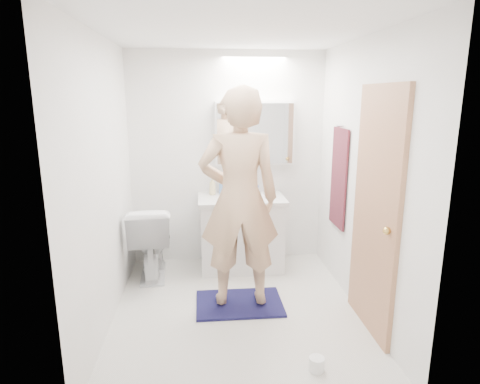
{
  "coord_description": "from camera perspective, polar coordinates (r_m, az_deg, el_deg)",
  "views": [
    {
      "loc": [
        -0.29,
        -3.35,
        1.91
      ],
      "look_at": [
        0.05,
        0.25,
        1.05
      ],
      "focal_mm": 30.4,
      "sensor_mm": 36.0,
      "label": 1
    }
  ],
  "objects": [
    {
      "name": "floor",
      "position": [
        3.86,
        -0.41,
        -16.24
      ],
      "size": [
        2.5,
        2.5,
        0.0
      ],
      "primitive_type": "plane",
      "color": "silver",
      "rests_on": "ground"
    },
    {
      "name": "ceiling",
      "position": [
        3.4,
        -0.48,
        21.69
      ],
      "size": [
        2.5,
        2.5,
        0.0
      ],
      "primitive_type": "plane",
      "rotation": [
        3.14,
        0.0,
        0.0
      ],
      "color": "white",
      "rests_on": "floor"
    },
    {
      "name": "wall_back",
      "position": [
        4.66,
        -1.78,
        4.61
      ],
      "size": [
        2.5,
        0.0,
        2.5
      ],
      "primitive_type": "plane",
      "rotation": [
        1.57,
        0.0,
        0.0
      ],
      "color": "white",
      "rests_on": "floor"
    },
    {
      "name": "wall_front",
      "position": [
        2.23,
        2.36,
        -5.14
      ],
      "size": [
        2.5,
        0.0,
        2.5
      ],
      "primitive_type": "plane",
      "rotation": [
        -1.57,
        0.0,
        0.0
      ],
      "color": "white",
      "rests_on": "floor"
    },
    {
      "name": "wall_left",
      "position": [
        3.52,
        -18.6,
        1.03
      ],
      "size": [
        0.0,
        2.5,
        2.5
      ],
      "primitive_type": "plane",
      "rotation": [
        1.57,
        0.0,
        1.57
      ],
      "color": "white",
      "rests_on": "floor"
    },
    {
      "name": "wall_right",
      "position": [
        3.69,
        16.83,
        1.73
      ],
      "size": [
        0.0,
        2.5,
        2.5
      ],
      "primitive_type": "plane",
      "rotation": [
        1.57,
        0.0,
        -1.57
      ],
      "color": "white",
      "rests_on": "floor"
    },
    {
      "name": "vanity_cabinet",
      "position": [
        4.59,
        0.19,
        -5.95
      ],
      "size": [
        0.9,
        0.55,
        0.78
      ],
      "primitive_type": "cube",
      "color": "silver",
      "rests_on": "floor"
    },
    {
      "name": "countertop",
      "position": [
        4.47,
        0.19,
        -0.99
      ],
      "size": [
        0.95,
        0.58,
        0.04
      ],
      "primitive_type": "cube",
      "color": "silver",
      "rests_on": "vanity_cabinet"
    },
    {
      "name": "sink_basin",
      "position": [
        4.49,
        0.16,
        -0.46
      ],
      "size": [
        0.36,
        0.36,
        0.03
      ],
      "primitive_type": "cylinder",
      "color": "white",
      "rests_on": "countertop"
    },
    {
      "name": "faucet",
      "position": [
        4.66,
        -0.07,
        0.87
      ],
      "size": [
        0.02,
        0.02,
        0.16
      ],
      "primitive_type": "cylinder",
      "color": "silver",
      "rests_on": "countertop"
    },
    {
      "name": "medicine_cabinet",
      "position": [
        4.58,
        2.05,
        8.24
      ],
      "size": [
        0.88,
        0.14,
        0.7
      ],
      "primitive_type": "cube",
      "color": "white",
      "rests_on": "wall_back"
    },
    {
      "name": "mirror_panel",
      "position": [
        4.5,
        2.17,
        8.15
      ],
      "size": [
        0.84,
        0.01,
        0.66
      ],
      "primitive_type": "cube",
      "color": "silver",
      "rests_on": "medicine_cabinet"
    },
    {
      "name": "toilet",
      "position": [
        4.5,
        -12.41,
        -6.6
      ],
      "size": [
        0.49,
        0.8,
        0.79
      ],
      "primitive_type": "imported",
      "rotation": [
        0.0,
        0.0,
        3.2
      ],
      "color": "white",
      "rests_on": "floor"
    },
    {
      "name": "bath_rug",
      "position": [
        3.95,
        -0.11,
        -15.36
      ],
      "size": [
        0.8,
        0.55,
        0.02
      ],
      "primitive_type": "cube",
      "rotation": [
        0.0,
        0.0,
        0.0
      ],
      "color": "#151440",
      "rests_on": "floor"
    },
    {
      "name": "person",
      "position": [
        3.57,
        -0.11,
        -1.01
      ],
      "size": [
        0.71,
        0.47,
        1.95
      ],
      "primitive_type": "imported",
      "rotation": [
        0.0,
        0.0,
        3.14
      ],
      "color": "tan",
      "rests_on": "bath_rug"
    },
    {
      "name": "door",
      "position": [
        3.42,
        18.48,
        -2.75
      ],
      "size": [
        0.04,
        0.8,
        2.0
      ],
      "primitive_type": "cube",
      "color": "tan",
      "rests_on": "wall_right"
    },
    {
      "name": "door_knob",
      "position": [
        3.16,
        19.91,
        -5.14
      ],
      "size": [
        0.06,
        0.06,
        0.06
      ],
      "primitive_type": "sphere",
      "color": "gold",
      "rests_on": "door"
    },
    {
      "name": "towel",
      "position": [
        4.21,
        13.69,
        1.91
      ],
      "size": [
        0.02,
        0.42,
        1.0
      ],
      "primitive_type": "cube",
      "color": "#101C32",
      "rests_on": "wall_right"
    },
    {
      "name": "towel_hook",
      "position": [
        4.14,
        13.91,
        8.98
      ],
      "size": [
        0.07,
        0.02,
        0.02
      ],
      "primitive_type": "cylinder",
      "rotation": [
        0.0,
        1.57,
        0.0
      ],
      "color": "silver",
      "rests_on": "wall_right"
    },
    {
      "name": "soap_bottle_a",
      "position": [
        4.57,
        -3.9,
        0.84
      ],
      "size": [
        0.09,
        0.1,
        0.2
      ],
      "primitive_type": "imported",
      "rotation": [
        0.0,
        0.0,
        0.27
      ],
      "color": "#D0C086",
      "rests_on": "countertop"
    },
    {
      "name": "soap_bottle_b",
      "position": [
        4.61,
        -2.32,
        0.85
      ],
      "size": [
        0.11,
        0.11,
        0.18
      ],
      "primitive_type": "imported",
      "rotation": [
        0.0,
        0.0,
        -0.4
      ],
      "color": "#5074AD",
      "rests_on": "countertop"
    },
    {
      "name": "toothbrush_cup",
      "position": [
        4.63,
        2.03,
        0.35
      ],
      "size": [
        0.13,
        0.13,
        0.09
      ],
      "primitive_type": "imported",
      "rotation": [
        0.0,
        0.0,
        0.3
      ],
      "color": "#4566CF",
      "rests_on": "countertop"
    },
    {
      "name": "toilet_paper_roll",
      "position": [
        3.18,
        10.7,
        -22.63
      ],
      "size": [
        0.11,
        0.11,
        0.1
      ],
      "primitive_type": "cylinder",
      "color": "white",
      "rests_on": "floor"
    }
  ]
}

